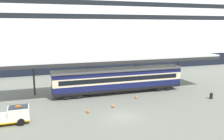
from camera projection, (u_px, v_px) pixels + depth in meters
The scene contains 9 objects.
ground_plane at pixel (123, 117), 29.40m from camera, with size 400.00×400.00×0.00m, color slate.
cruise_ship at pixel (102, 25), 68.47m from camera, with size 136.97×24.02×32.32m.
platform_canopy at pixel (118, 58), 39.14m from camera, with size 35.08×6.06×5.96m.
train_carriage at pixel (119, 79), 39.37m from camera, with size 21.35×2.81×4.11m.
service_truck at pixel (10, 115), 27.17m from camera, with size 5.25×2.35×2.02m.
traffic_cone_near at pixel (136, 96), 36.87m from camera, with size 0.36×0.36×0.62m.
traffic_cone_mid at pixel (88, 110), 30.68m from camera, with size 0.36×0.36×0.69m.
traffic_cone_far at pixel (113, 105), 32.70m from camera, with size 0.36×0.36×0.63m.
quay_bollard at pixel (211, 95), 36.62m from camera, with size 0.48×0.48×0.96m.
Camera 1 is at (-9.94, -26.10, 10.89)m, focal length 38.85 mm.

